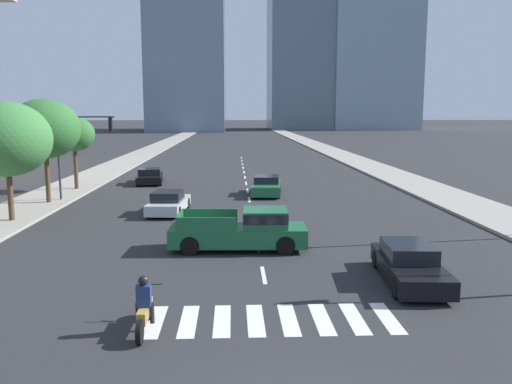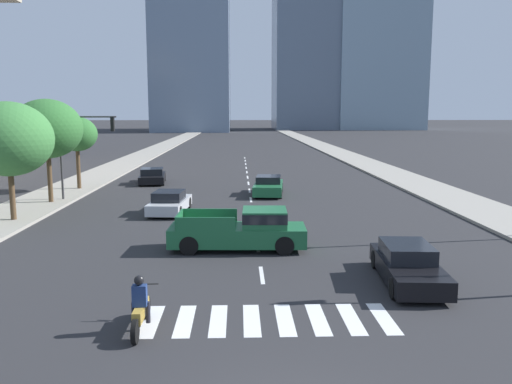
# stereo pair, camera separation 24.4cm
# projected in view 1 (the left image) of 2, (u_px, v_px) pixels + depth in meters

# --- Properties ---
(sidewalk_east) EXTENTS (4.00, 260.00, 0.15)m
(sidewalk_east) POSITION_uv_depth(u_px,v_px,m) (424.00, 187.00, 39.09)
(sidewalk_east) COLOR gray
(sidewalk_east) RESTS_ON ground
(sidewalk_west) EXTENTS (4.00, 260.00, 0.15)m
(sidewalk_west) POSITION_uv_depth(u_px,v_px,m) (65.00, 190.00, 37.97)
(sidewalk_west) COLOR gray
(sidewalk_west) RESTS_ON ground
(crosswalk_near) EXTENTS (6.75, 2.26, 0.01)m
(crosswalk_near) POSITION_uv_depth(u_px,v_px,m) (272.00, 320.00, 14.31)
(crosswalk_near) COLOR silver
(crosswalk_near) RESTS_ON ground
(lane_divider_center) EXTENTS (0.14, 50.00, 0.01)m
(lane_divider_center) POSITION_uv_depth(u_px,v_px,m) (246.00, 183.00, 41.97)
(lane_divider_center) COLOR silver
(lane_divider_center) RESTS_ON ground
(motorcycle_trailing) EXTENTS (0.70, 2.24, 1.49)m
(motorcycle_trailing) POSITION_uv_depth(u_px,v_px,m) (145.00, 309.00, 13.52)
(motorcycle_trailing) COLOR black
(motorcycle_trailing) RESTS_ON ground
(pickup_truck) EXTENTS (5.59, 2.16, 1.67)m
(pickup_truck) POSITION_uv_depth(u_px,v_px,m) (245.00, 230.00, 21.57)
(pickup_truck) COLOR #1E6038
(pickup_truck) RESTS_ON ground
(sedan_black_0) EXTENTS (2.35, 4.64, 1.22)m
(sedan_black_0) POSITION_uv_depth(u_px,v_px,m) (150.00, 176.00, 41.80)
(sedan_black_0) COLOR black
(sedan_black_0) RESTS_ON ground
(sedan_silver_1) EXTENTS (2.11, 4.45, 1.25)m
(sedan_silver_1) POSITION_uv_depth(u_px,v_px,m) (168.00, 203.00, 29.47)
(sedan_silver_1) COLOR #B7BABF
(sedan_silver_1) RESTS_ON ground
(sedan_black_2) EXTENTS (2.07, 4.79, 1.26)m
(sedan_black_2) POSITION_uv_depth(u_px,v_px,m) (409.00, 264.00, 17.49)
(sedan_black_2) COLOR black
(sedan_black_2) RESTS_ON ground
(sedan_green_3) EXTENTS (2.31, 4.69, 1.28)m
(sedan_green_3) POSITION_uv_depth(u_px,v_px,m) (267.00, 186.00, 36.06)
(sedan_green_3) COLOR #1E6038
(sedan_green_3) RESTS_ON ground
(traffic_signal_far) EXTENTS (3.82, 0.28, 5.55)m
(traffic_signal_far) POSITION_uv_depth(u_px,v_px,m) (79.00, 139.00, 32.83)
(traffic_signal_far) COLOR #333335
(traffic_signal_far) RESTS_ON sidewalk_west
(street_tree_nearest) EXTENTS (4.39, 4.39, 5.96)m
(street_tree_nearest) POSITION_uv_depth(u_px,v_px,m) (7.00, 139.00, 26.29)
(street_tree_nearest) COLOR #4C3823
(street_tree_nearest) RESTS_ON sidewalk_west
(street_tree_second) EXTENTS (4.19, 4.19, 6.22)m
(street_tree_second) POSITION_uv_depth(u_px,v_px,m) (45.00, 129.00, 31.63)
(street_tree_second) COLOR #4C3823
(street_tree_second) RESTS_ON sidewalk_west
(street_tree_third) EXTENTS (2.88, 2.88, 5.12)m
(street_tree_third) POSITION_uv_depth(u_px,v_px,m) (74.00, 134.00, 37.47)
(street_tree_third) COLOR #4C3823
(street_tree_third) RESTS_ON sidewalk_west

